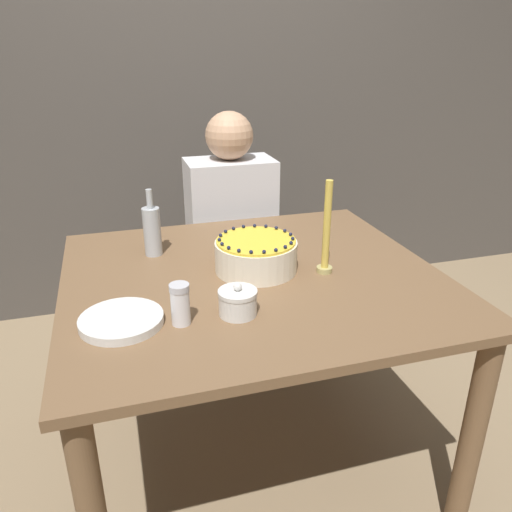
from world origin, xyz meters
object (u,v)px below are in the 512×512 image
at_px(cake, 256,255).
at_px(bottle, 152,230).
at_px(sugar_bowl, 238,302).
at_px(candle, 326,235).
at_px(sugar_shaker, 180,304).
at_px(person_man_blue_shirt, 232,254).

bearing_deg(cake, bottle, 143.38).
bearing_deg(sugar_bowl, candle, 28.88).
xyz_separation_m(sugar_shaker, candle, (0.51, 0.20, 0.07)).
xyz_separation_m(sugar_shaker, bottle, (-0.02, 0.51, 0.03)).
distance_m(sugar_bowl, candle, 0.41).
relative_size(sugar_shaker, candle, 0.38).
relative_size(cake, bottle, 1.13).
bearing_deg(candle, sugar_bowl, -151.12).
relative_size(bottle, person_man_blue_shirt, 0.20).
relative_size(sugar_bowl, sugar_shaker, 0.94).
height_order(candle, bottle, candle).
bearing_deg(person_man_blue_shirt, sugar_bowl, 77.30).
bearing_deg(person_man_blue_shirt, cake, 82.88).
xyz_separation_m(cake, bottle, (-0.31, 0.23, 0.04)).
relative_size(cake, sugar_shaker, 2.33).
xyz_separation_m(cake, sugar_shaker, (-0.29, -0.28, 0.01)).
relative_size(cake, person_man_blue_shirt, 0.23).
relative_size(sugar_bowl, bottle, 0.46).
xyz_separation_m(sugar_bowl, candle, (0.35, 0.19, 0.09)).
bearing_deg(bottle, candle, -30.78).
distance_m(sugar_bowl, person_man_blue_shirt, 1.06).
height_order(cake, bottle, bottle).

